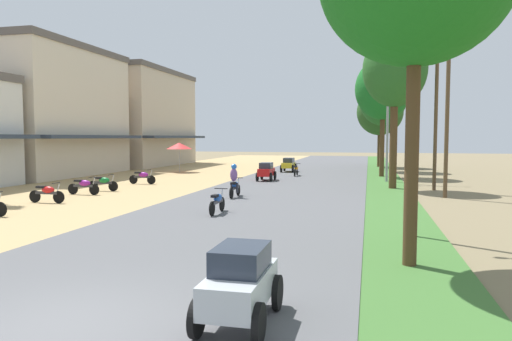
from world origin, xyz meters
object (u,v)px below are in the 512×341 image
(median_tree_second, at_px, (395,70))
(car_hatchback_red, at_px, (266,171))
(parked_motorbike_sixth, at_px, (143,176))
(utility_pole_far, at_px, (436,114))
(parked_motorbike_fourth, at_px, (84,185))
(car_hatchback_silver, at_px, (240,281))
(utility_pole_near, at_px, (447,107))
(motorbike_ahead_fourth, at_px, (296,169))
(median_tree_fourth, at_px, (383,96))
(streetlamp_mid, at_px, (388,117))
(median_tree_third, at_px, (383,89))
(streetlamp_near, at_px, (411,87))
(parked_motorbike_third, at_px, (47,192))
(motorbike_ahead_second, at_px, (217,201))
(vendor_umbrella, at_px, (179,146))
(motorbike_ahead_third, at_px, (235,182))
(median_tree_fifth, at_px, (380,112))
(parked_motorbike_fifth, at_px, (103,182))
(car_sedan_yellow, at_px, (289,164))

(median_tree_second, height_order, car_hatchback_red, median_tree_second)
(parked_motorbike_sixth, bearing_deg, utility_pole_far, 3.75)
(parked_motorbike_fourth, relative_size, car_hatchback_silver, 0.90)
(utility_pole_near, distance_m, motorbike_ahead_fourth, 14.67)
(parked_motorbike_fourth, xyz_separation_m, utility_pole_near, (18.10, 3.52, 3.99))
(parked_motorbike_sixth, height_order, median_tree_fourth, median_tree_fourth)
(streetlamp_mid, bearing_deg, car_hatchback_silver, -96.90)
(median_tree_third, xyz_separation_m, car_hatchback_silver, (-2.92, -30.17, -5.90))
(median_tree_fourth, bearing_deg, streetlamp_near, -89.86)
(parked_motorbike_third, distance_m, motorbike_ahead_second, 8.53)
(parked_motorbike_third, bearing_deg, median_tree_fourth, 58.94)
(vendor_umbrella, xyz_separation_m, motorbike_ahead_third, (9.35, -15.50, -1.45))
(parked_motorbike_fourth, bearing_deg, parked_motorbike_sixth, 86.42)
(car_hatchback_red, bearing_deg, parked_motorbike_sixth, -150.61)
(parked_motorbike_third, bearing_deg, car_hatchback_silver, -43.18)
(parked_motorbike_sixth, height_order, car_hatchback_red, car_hatchback_red)
(median_tree_fifth, distance_m, motorbike_ahead_fourth, 15.84)
(parked_motorbike_fifth, distance_m, car_sedan_yellow, 18.37)
(median_tree_second, relative_size, car_hatchback_silver, 4.53)
(vendor_umbrella, xyz_separation_m, car_hatchback_silver, (13.81, -30.75, -1.56))
(parked_motorbike_sixth, bearing_deg, median_tree_third, 33.04)
(parked_motorbike_third, height_order, median_tree_third, median_tree_third)
(median_tree_third, bearing_deg, parked_motorbike_fifth, -137.81)
(streetlamp_near, xyz_separation_m, utility_pole_near, (2.57, 10.32, 0.00))
(utility_pole_near, distance_m, car_hatchback_silver, 19.37)
(car_hatchback_red, bearing_deg, streetlamp_near, -64.41)
(streetlamp_mid, distance_m, car_sedan_yellow, 11.23)
(parked_motorbike_fourth, xyz_separation_m, car_sedan_yellow, (7.66, 18.48, 0.19))
(vendor_umbrella, relative_size, car_sedan_yellow, 1.12)
(car_hatchback_red, xyz_separation_m, motorbike_ahead_third, (0.39, -9.24, 0.11))
(utility_pole_near, xyz_separation_m, utility_pole_far, (-0.08, 3.48, -0.16))
(median_tree_fifth, height_order, car_hatchback_silver, median_tree_fifth)
(parked_motorbike_fourth, distance_m, vendor_umbrella, 16.31)
(parked_motorbike_fifth, bearing_deg, motorbike_ahead_second, -35.13)
(median_tree_third, xyz_separation_m, streetlamp_mid, (0.22, -4.23, -2.27))
(median_tree_third, height_order, car_hatchback_silver, median_tree_third)
(vendor_umbrella, xyz_separation_m, streetlamp_near, (16.94, -22.94, 2.23))
(streetlamp_mid, bearing_deg, parked_motorbike_third, -136.62)
(parked_motorbike_sixth, relative_size, car_hatchback_red, 0.90)
(parked_motorbike_third, distance_m, parked_motorbike_fifth, 4.91)
(utility_pole_near, relative_size, motorbike_ahead_second, 4.83)
(median_tree_fourth, relative_size, utility_pole_near, 1.08)
(median_tree_third, relative_size, streetlamp_near, 1.15)
(motorbike_ahead_third, relative_size, motorbike_ahead_fourth, 1.00)
(median_tree_third, bearing_deg, car_hatchback_silver, -95.52)
(streetlamp_near, relative_size, utility_pole_near, 0.89)
(parked_motorbike_sixth, bearing_deg, parked_motorbike_fifth, -94.16)
(parked_motorbike_third, height_order, car_sedan_yellow, car_sedan_yellow)
(median_tree_second, distance_m, median_tree_fourth, 15.24)
(motorbike_ahead_third, bearing_deg, streetlamp_near, -44.40)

